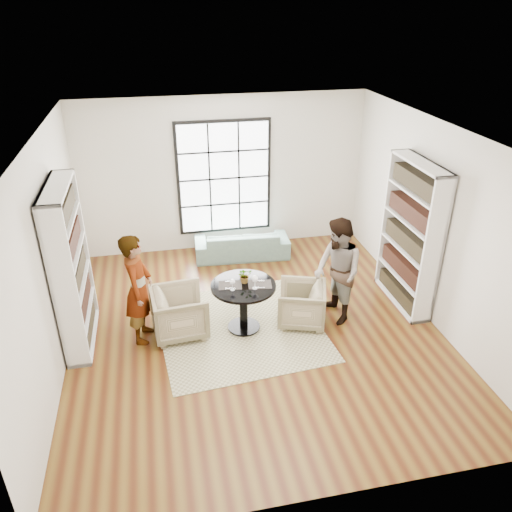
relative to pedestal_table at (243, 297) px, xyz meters
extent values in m
plane|color=brown|center=(0.17, -0.06, -0.56)|extent=(6.00, 6.00, 0.00)
plane|color=silver|center=(0.17, 2.94, 0.94)|extent=(5.50, 0.00, 5.50)
plane|color=silver|center=(-2.58, -0.06, 0.94)|extent=(0.00, 6.00, 6.00)
plane|color=silver|center=(2.92, -0.06, 0.94)|extent=(0.00, 6.00, 6.00)
plane|color=silver|center=(0.17, -3.06, 0.94)|extent=(5.50, 0.00, 5.50)
plane|color=white|center=(0.17, -0.06, 2.44)|extent=(6.00, 6.00, 0.00)
cube|color=black|center=(0.17, 2.92, 0.89)|extent=(1.82, 0.06, 2.22)
cube|color=white|center=(0.17, 2.88, 0.89)|extent=(1.70, 0.02, 2.10)
cube|color=#B6B288|center=(-0.06, 0.00, -0.55)|extent=(2.61, 2.61, 0.01)
cylinder|color=black|center=(0.00, 0.00, -0.54)|extent=(0.50, 0.50, 0.04)
cylinder|color=black|center=(0.00, 0.00, -0.18)|extent=(0.12, 0.12, 0.69)
cylinder|color=black|center=(0.00, 0.00, 0.19)|extent=(0.97, 0.97, 0.04)
imported|color=slate|center=(0.41, 2.39, -0.30)|extent=(1.86, 0.83, 0.53)
imported|color=tan|center=(-0.96, 0.08, -0.20)|extent=(0.86, 0.84, 0.73)
imported|color=tan|center=(0.90, -0.02, -0.23)|extent=(0.90, 0.89, 0.66)
imported|color=gray|center=(-1.51, 0.08, 0.28)|extent=(0.52, 0.68, 1.69)
imported|color=gray|center=(1.45, -0.02, 0.28)|extent=(0.75, 0.91, 1.68)
cube|color=black|center=(-0.19, 0.02, 0.22)|extent=(0.37, 0.31, 0.01)
cube|color=black|center=(0.24, -0.04, 0.22)|extent=(0.37, 0.31, 0.01)
cylinder|color=silver|center=(-0.18, -0.11, 0.22)|extent=(0.06, 0.06, 0.01)
cylinder|color=silver|center=(-0.18, -0.11, 0.27)|extent=(0.01, 0.01, 0.10)
sphere|color=maroon|center=(-0.18, -0.11, 0.35)|extent=(0.08, 0.08, 0.08)
ellipsoid|color=white|center=(-0.18, -0.11, 0.35)|extent=(0.08, 0.08, 0.09)
cylinder|color=silver|center=(0.15, -0.13, 0.22)|extent=(0.08, 0.08, 0.01)
cylinder|color=silver|center=(0.15, -0.13, 0.28)|extent=(0.01, 0.01, 0.12)
sphere|color=maroon|center=(0.15, -0.13, 0.38)|extent=(0.09, 0.09, 0.09)
ellipsoid|color=white|center=(0.15, -0.13, 0.38)|extent=(0.10, 0.10, 0.11)
imported|color=gray|center=(0.04, 0.07, 0.33)|extent=(0.23, 0.21, 0.23)
camera|label=1|loc=(-1.11, -6.22, 3.99)|focal=35.00mm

